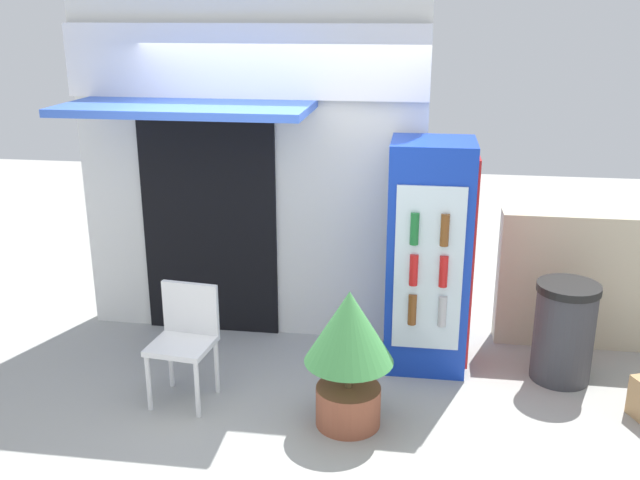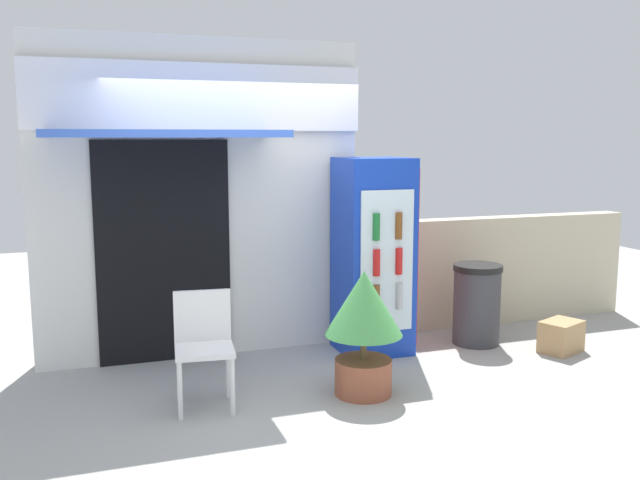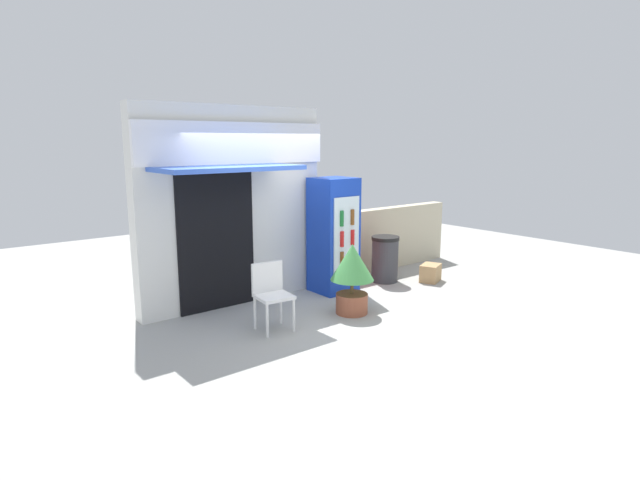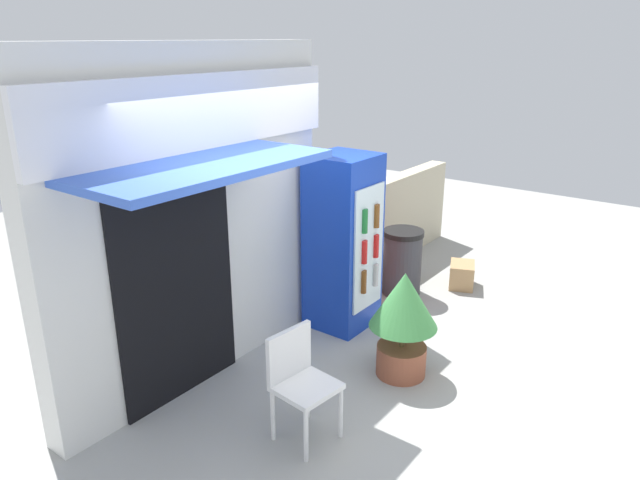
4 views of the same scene
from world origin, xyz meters
name	(u,v)px [view 1 (image 1 of 4)]	position (x,y,z in m)	size (l,w,h in m)	color
ground	(268,405)	(0.00, 0.00, 0.00)	(16.00, 16.00, 0.00)	#A3A39E
storefront_building	(248,164)	(-0.43, 1.31, 1.51)	(2.96, 1.14, 2.89)	silver
drink_cooler	(429,256)	(1.13, 0.85, 0.91)	(0.65, 0.66, 1.83)	#1438B2
plastic_chair	(186,333)	(-0.61, 0.05, 0.51)	(0.47, 0.45, 0.86)	white
potted_plant_near_shop	(349,346)	(0.60, -0.16, 0.60)	(0.61, 0.61, 0.99)	#995138
trash_bin	(564,332)	(2.17, 0.72, 0.40)	(0.48, 0.48, 0.79)	#38383D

